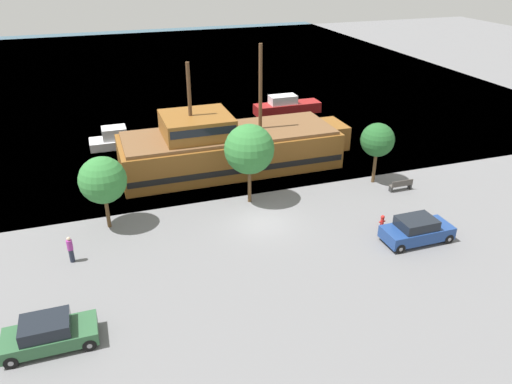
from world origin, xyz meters
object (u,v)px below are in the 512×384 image
Objects in this scene: parked_car_curb_mid at (49,334)px; fire_hydrant at (382,220)px; bench_promenade_east at (401,185)px; parked_car_curb_front at (417,230)px; pedestrian_walking_near at (70,249)px; moored_boat_dockside at (286,106)px; moored_boat_outer at (118,139)px; pirate_ship at (228,147)px.

parked_car_curb_mid is 5.25× the size of fire_hydrant.
bench_promenade_east is (23.58, 8.49, -0.27)m from parked_car_curb_mid.
pedestrian_walking_near is at bearing 167.47° from parked_car_curb_front.
parked_car_curb_mid is 20.08m from fire_hydrant.
pedestrian_walking_near is at bearing -134.98° from moored_boat_dockside.
parked_car_curb_front reaches higher than fire_hydrant.
pedestrian_walking_near is at bearing 173.43° from fire_hydrant.
moored_boat_outer is 24.70m from parked_car_curb_mid.
parked_car_curb_front is 5.49× the size of fire_hydrant.
parked_car_curb_front is (7.62, -14.20, -1.00)m from pirate_ship.
pirate_ship is at bearing 143.15° from bench_promenade_east.
pirate_ship is 15.32m from moored_boat_dockside.
moored_boat_outer is 18.02m from pedestrian_walking_near.
moored_boat_outer reaches higher than pedestrian_walking_near.
parked_car_curb_front is 20.05m from pedestrian_walking_near.
moored_boat_dockside is 36.22m from parked_car_curb_mid.
pedestrian_walking_near is (-19.57, 4.35, 0.06)m from parked_car_curb_front.
parked_car_curb_front is 20.65m from parked_car_curb_mid.
bench_promenade_east is (4.01, 4.00, 0.03)m from fire_hydrant.
moored_boat_outer is at bearing -166.85° from moored_boat_dockside.
moored_boat_outer is 1.28× the size of parked_car_curb_mid.
pedestrian_walking_near is at bearing -140.50° from pirate_ship.
moored_boat_outer is 3.18× the size of pedestrian_walking_near.
moored_boat_dockside is at bearing 92.83° from bench_promenade_east.
parked_car_curb_mid is at bearing -160.21° from bench_promenade_east.
fire_hydrant is at bearing 12.92° from parked_car_curb_mid.
moored_boat_dockside is 4.34× the size of pedestrian_walking_near.
fire_hydrant is at bearing -135.12° from bench_promenade_east.
pirate_ship is at bearing 51.96° from parked_car_curb_mid.
moored_boat_dockside is (9.70, 11.81, -1.02)m from pirate_ship.
pirate_ship is at bearing -129.40° from moored_boat_dockside.
pirate_ship reaches higher than fire_hydrant.
bench_promenade_east is at bearing 44.88° from fire_hydrant.
parked_car_curb_front is at bearing -12.53° from pedestrian_walking_near.
pirate_ship is 20.96m from parked_car_curb_mid.
fire_hydrant is 5.66m from bench_promenade_east.
pirate_ship reaches higher than parked_car_curb_front.
moored_boat_dockside is at bearing 51.39° from parked_car_curb_mid.
bench_promenade_east is at bearing -87.17° from moored_boat_dockside.
fire_hydrant is at bearing -60.94° from pirate_ship.
moored_boat_dockside reaches higher than moored_boat_outer.
parked_car_curb_mid is at bearing -128.04° from pirate_ship.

